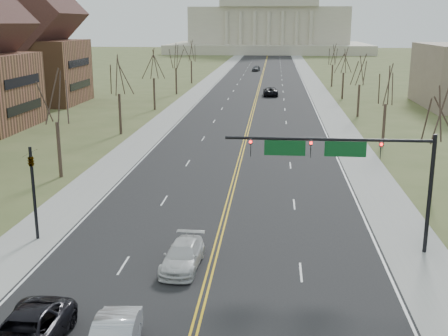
% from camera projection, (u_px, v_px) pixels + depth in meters
% --- Properties ---
extents(road, '(20.00, 380.00, 0.01)m').
position_uv_depth(road, '(260.00, 83.00, 127.76)').
color(road, black).
rests_on(road, ground).
extents(cross_road, '(120.00, 14.00, 0.01)m').
position_uv_depth(cross_road, '(202.00, 303.00, 27.51)').
color(cross_road, black).
rests_on(cross_road, ground).
extents(sidewalk_left, '(4.00, 380.00, 0.03)m').
position_uv_depth(sidewalk_left, '(208.00, 82.00, 128.80)').
color(sidewalk_left, gray).
rests_on(sidewalk_left, ground).
extents(sidewalk_right, '(4.00, 380.00, 0.03)m').
position_uv_depth(sidewalk_right, '(313.00, 83.00, 126.71)').
color(sidewalk_right, gray).
rests_on(sidewalk_right, ground).
extents(center_line, '(0.42, 380.00, 0.01)m').
position_uv_depth(center_line, '(260.00, 83.00, 127.76)').
color(center_line, gold).
rests_on(center_line, road).
extents(edge_line_left, '(0.15, 380.00, 0.01)m').
position_uv_depth(edge_line_left, '(217.00, 83.00, 128.61)').
color(edge_line_left, silver).
rests_on(edge_line_left, road).
extents(edge_line_right, '(0.15, 380.00, 0.01)m').
position_uv_depth(edge_line_right, '(304.00, 83.00, 126.90)').
color(edge_line_right, silver).
rests_on(edge_line_right, road).
extents(capitol, '(90.00, 60.00, 50.00)m').
position_uv_depth(capitol, '(269.00, 21.00, 259.06)').
color(capitol, '#AFA692').
rests_on(capitol, ground).
extents(signal_mast, '(12.12, 0.44, 7.20)m').
position_uv_depth(signal_mast, '(344.00, 157.00, 32.64)').
color(signal_mast, black).
rests_on(signal_mast, ground).
extents(signal_left, '(0.32, 0.36, 6.00)m').
position_uv_depth(signal_left, '(33.00, 183.00, 34.81)').
color(signal_left, black).
rests_on(signal_left, ground).
extents(tree_r_0, '(3.74, 3.74, 8.50)m').
position_uv_depth(tree_r_0, '(437.00, 117.00, 41.87)').
color(tree_r_0, '#372820').
rests_on(tree_r_0, ground).
extents(tree_l_0, '(3.96, 3.96, 9.00)m').
position_uv_depth(tree_l_0, '(55.00, 99.00, 48.32)').
color(tree_l_0, '#372820').
rests_on(tree_l_0, ground).
extents(tree_r_1, '(3.74, 3.74, 8.50)m').
position_uv_depth(tree_r_1, '(387.00, 87.00, 61.14)').
color(tree_r_1, '#372820').
rests_on(tree_r_1, ground).
extents(tree_l_1, '(3.96, 3.96, 9.00)m').
position_uv_depth(tree_l_1, '(118.00, 77.00, 67.60)').
color(tree_l_1, '#372820').
rests_on(tree_l_1, ground).
extents(tree_r_2, '(3.74, 3.74, 8.50)m').
position_uv_depth(tree_r_2, '(360.00, 72.00, 80.42)').
color(tree_r_2, '#372820').
rests_on(tree_r_2, ground).
extents(tree_l_2, '(3.96, 3.96, 9.00)m').
position_uv_depth(tree_l_2, '(153.00, 65.00, 86.88)').
color(tree_l_2, '#372820').
rests_on(tree_l_2, ground).
extents(tree_r_3, '(3.74, 3.74, 8.50)m').
position_uv_depth(tree_r_3, '(344.00, 62.00, 99.70)').
color(tree_r_3, '#372820').
rests_on(tree_r_3, ground).
extents(tree_l_3, '(3.96, 3.96, 9.00)m').
position_uv_depth(tree_l_3, '(176.00, 58.00, 106.16)').
color(tree_l_3, '#372820').
rests_on(tree_l_3, ground).
extents(tree_r_4, '(3.74, 3.74, 8.50)m').
position_uv_depth(tree_r_4, '(333.00, 56.00, 118.98)').
color(tree_r_4, '#372820').
rests_on(tree_r_4, ground).
extents(tree_l_4, '(3.96, 3.96, 9.00)m').
position_uv_depth(tree_l_4, '(191.00, 52.00, 125.44)').
color(tree_l_4, '#372820').
rests_on(tree_l_4, ground).
extents(bldg_left_far, '(17.10, 14.28, 23.25)m').
position_uv_depth(bldg_left_far, '(28.00, 46.00, 93.97)').
color(bldg_left_far, brown).
rests_on(bldg_left_far, ground).
extents(car_sb_outer_lead, '(2.75, 5.83, 1.61)m').
position_uv_depth(car_sb_outer_lead, '(25.00, 334.00, 23.30)').
color(car_sb_outer_lead, black).
rests_on(car_sb_outer_lead, road).
extents(car_sb_inner_second, '(2.19, 4.90, 1.40)m').
position_uv_depth(car_sb_inner_second, '(183.00, 256.00, 31.38)').
color(car_sb_inner_second, silver).
rests_on(car_sb_inner_second, road).
extents(car_far_nb, '(2.89, 5.88, 1.61)m').
position_uv_depth(car_far_nb, '(271.00, 91.00, 105.37)').
color(car_far_nb, black).
rests_on(car_far_nb, road).
extents(car_far_sb, '(2.46, 4.80, 1.57)m').
position_uv_depth(car_far_sb, '(256.00, 68.00, 158.57)').
color(car_far_sb, '#52545A').
rests_on(car_far_sb, road).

